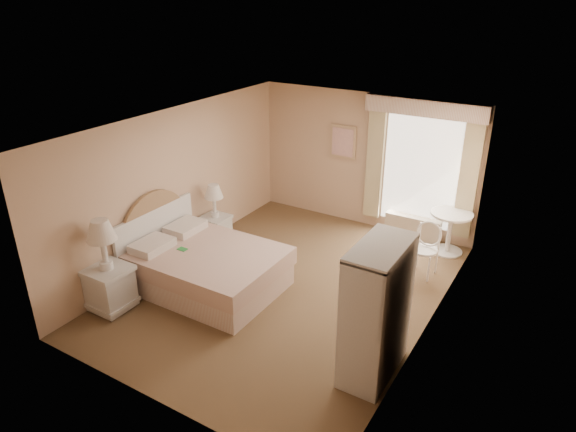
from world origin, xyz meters
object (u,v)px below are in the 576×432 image
Objects in this scene: round_table at (450,226)px; armoire at (376,322)px; nightstand_near at (108,277)px; bed at (203,265)px; cafe_chair at (426,245)px; nightstand_far at (215,222)px.

armoire reaches higher than round_table.
armoire is at bearing 10.94° from nightstand_near.
cafe_chair is (2.74, 2.10, 0.15)m from bed.
cafe_chair is (3.46, 3.25, -0.01)m from nightstand_near.
nightstand_near is 0.81× the size of armoire.
bed is at bearing 57.94° from nightstand_near.
nightstand_far reaches higher than cafe_chair.
nightstand_far is at bearing 155.79° from armoire.
bed is 1.36m from nightstand_near.
nightstand_near is 1.56× the size of cafe_chair.
cafe_chair reaches higher than round_table.
bed is 2.88× the size of round_table.
nightstand_far is 1.50× the size of round_table.
cafe_chair is (-0.13, -0.91, 0.01)m from round_table.
armoire is (0.19, -2.54, 0.19)m from cafe_chair.
nightstand_near is 1.84× the size of round_table.
cafe_chair is at bearing 94.35° from armoire.
bed is 1.93× the size of nightstand_far.
nightstand_far is (-0.72, 1.20, 0.07)m from bed.
armoire is at bearing -24.21° from nightstand_far.
round_table is at bearing 86.40° from cafe_chair.
round_table is 0.92m from cafe_chair.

